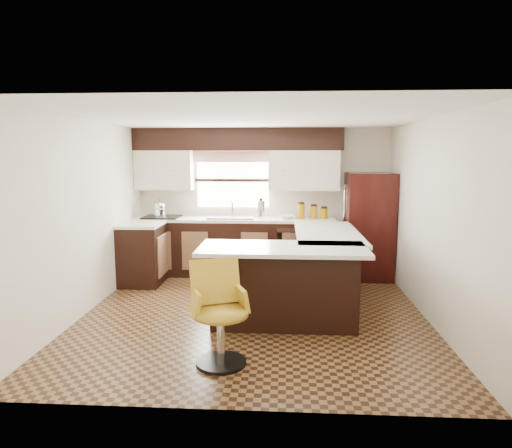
# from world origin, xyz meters

# --- Properties ---
(floor) EXTENTS (4.40, 4.40, 0.00)m
(floor) POSITION_xyz_m (0.00, 0.00, 0.00)
(floor) COLOR #49301A
(floor) RESTS_ON ground
(ceiling) EXTENTS (4.40, 4.40, 0.00)m
(ceiling) POSITION_xyz_m (0.00, 0.00, 2.40)
(ceiling) COLOR silver
(ceiling) RESTS_ON wall_back
(wall_back) EXTENTS (4.40, 0.00, 4.40)m
(wall_back) POSITION_xyz_m (0.00, 2.20, 1.20)
(wall_back) COLOR beige
(wall_back) RESTS_ON floor
(wall_front) EXTENTS (4.40, 0.00, 4.40)m
(wall_front) POSITION_xyz_m (0.00, -2.20, 1.20)
(wall_front) COLOR beige
(wall_front) RESTS_ON floor
(wall_left) EXTENTS (0.00, 4.40, 4.40)m
(wall_left) POSITION_xyz_m (-2.10, 0.00, 1.20)
(wall_left) COLOR beige
(wall_left) RESTS_ON floor
(wall_right) EXTENTS (0.00, 4.40, 4.40)m
(wall_right) POSITION_xyz_m (2.10, 0.00, 1.20)
(wall_right) COLOR beige
(wall_right) RESTS_ON floor
(base_cab_back) EXTENTS (3.30, 0.60, 0.90)m
(base_cab_back) POSITION_xyz_m (-0.45, 1.90, 0.45)
(base_cab_back) COLOR black
(base_cab_back) RESTS_ON floor
(base_cab_left) EXTENTS (0.60, 0.70, 0.90)m
(base_cab_left) POSITION_xyz_m (-1.80, 1.25, 0.45)
(base_cab_left) COLOR black
(base_cab_left) RESTS_ON floor
(counter_back) EXTENTS (3.30, 0.60, 0.04)m
(counter_back) POSITION_xyz_m (-0.45, 1.90, 0.92)
(counter_back) COLOR silver
(counter_back) RESTS_ON base_cab_back
(counter_left) EXTENTS (0.60, 0.70, 0.04)m
(counter_left) POSITION_xyz_m (-1.80, 1.25, 0.92)
(counter_left) COLOR silver
(counter_left) RESTS_ON base_cab_left
(soffit) EXTENTS (3.40, 0.35, 0.36)m
(soffit) POSITION_xyz_m (-0.40, 2.03, 2.22)
(soffit) COLOR black
(soffit) RESTS_ON wall_back
(upper_cab_left) EXTENTS (0.94, 0.35, 0.64)m
(upper_cab_left) POSITION_xyz_m (-1.62, 2.03, 1.72)
(upper_cab_left) COLOR beige
(upper_cab_left) RESTS_ON wall_back
(upper_cab_right) EXTENTS (1.14, 0.35, 0.64)m
(upper_cab_right) POSITION_xyz_m (0.68, 2.03, 1.72)
(upper_cab_right) COLOR beige
(upper_cab_right) RESTS_ON wall_back
(window_pane) EXTENTS (1.20, 0.02, 0.90)m
(window_pane) POSITION_xyz_m (-0.50, 2.18, 1.55)
(window_pane) COLOR white
(window_pane) RESTS_ON wall_back
(valance) EXTENTS (1.30, 0.06, 0.18)m
(valance) POSITION_xyz_m (-0.50, 2.14, 1.94)
(valance) COLOR #D19B93
(valance) RESTS_ON wall_back
(sink) EXTENTS (0.75, 0.45, 0.03)m
(sink) POSITION_xyz_m (-0.50, 1.88, 0.96)
(sink) COLOR #B2B2B7
(sink) RESTS_ON counter_back
(dishwasher) EXTENTS (0.58, 0.03, 0.78)m
(dishwasher) POSITION_xyz_m (0.55, 1.61, 0.43)
(dishwasher) COLOR black
(dishwasher) RESTS_ON floor
(cooktop) EXTENTS (0.58, 0.50, 0.02)m
(cooktop) POSITION_xyz_m (-1.65, 1.88, 0.96)
(cooktop) COLOR black
(cooktop) RESTS_ON counter_back
(peninsula_long) EXTENTS (0.60, 1.95, 0.90)m
(peninsula_long) POSITION_xyz_m (0.90, 0.62, 0.45)
(peninsula_long) COLOR black
(peninsula_long) RESTS_ON floor
(peninsula_return) EXTENTS (1.65, 0.60, 0.90)m
(peninsula_return) POSITION_xyz_m (0.38, -0.35, 0.45)
(peninsula_return) COLOR black
(peninsula_return) RESTS_ON floor
(counter_pen_long) EXTENTS (0.84, 1.95, 0.04)m
(counter_pen_long) POSITION_xyz_m (0.95, 0.62, 0.92)
(counter_pen_long) COLOR silver
(counter_pen_long) RESTS_ON peninsula_long
(counter_pen_return) EXTENTS (1.89, 0.84, 0.04)m
(counter_pen_return) POSITION_xyz_m (0.35, -0.44, 0.92)
(counter_pen_return) COLOR silver
(counter_pen_return) RESTS_ON peninsula_return
(refrigerator) EXTENTS (0.73, 0.70, 1.69)m
(refrigerator) POSITION_xyz_m (1.72, 1.81, 0.85)
(refrigerator) COLOR black
(refrigerator) RESTS_ON floor
(bar_chair) EXTENTS (0.68, 0.68, 0.98)m
(bar_chair) POSITION_xyz_m (-0.22, -1.42, 0.49)
(bar_chair) COLOR #B68F1F
(bar_chair) RESTS_ON floor
(kettle) EXTENTS (0.20, 0.20, 0.28)m
(kettle) POSITION_xyz_m (-1.68, 1.88, 1.11)
(kettle) COLOR silver
(kettle) RESTS_ON cooktop
(percolator) EXTENTS (0.13, 0.13, 0.29)m
(percolator) POSITION_xyz_m (-0.01, 1.90, 1.09)
(percolator) COLOR silver
(percolator) RESTS_ON counter_back
(mixing_bowl) EXTENTS (0.29, 0.29, 0.06)m
(mixing_bowl) POSITION_xyz_m (0.40, 1.90, 0.98)
(mixing_bowl) COLOR white
(mixing_bowl) RESTS_ON counter_back
(canister_large) EXTENTS (0.12, 0.12, 0.24)m
(canister_large) POSITION_xyz_m (0.64, 1.92, 1.06)
(canister_large) COLOR #966C06
(canister_large) RESTS_ON counter_back
(canister_med) EXTENTS (0.12, 0.12, 0.20)m
(canister_med) POSITION_xyz_m (0.85, 1.92, 1.05)
(canister_med) COLOR #966C06
(canister_med) RESTS_ON counter_back
(canister_small) EXTENTS (0.12, 0.12, 0.17)m
(canister_small) POSITION_xyz_m (1.01, 1.92, 1.03)
(canister_small) COLOR #966C06
(canister_small) RESTS_ON counter_back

